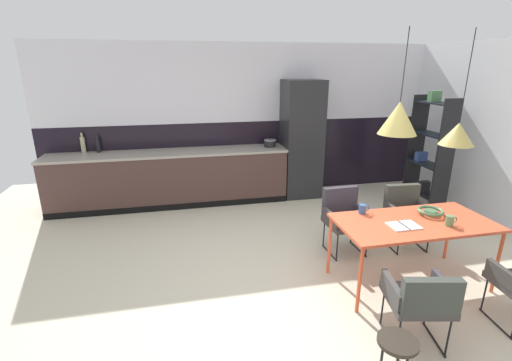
# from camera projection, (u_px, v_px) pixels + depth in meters

# --- Properties ---
(ground_plane) EXTENTS (9.03, 9.03, 0.00)m
(ground_plane) POSITION_uv_depth(u_px,v_px,m) (303.00, 289.00, 3.81)
(ground_plane) COLOR beige
(back_wall_splashback_dark) EXTENTS (6.95, 0.12, 1.32)m
(back_wall_splashback_dark) POSITION_uv_depth(u_px,v_px,m) (247.00, 157.00, 6.57)
(back_wall_splashback_dark) COLOR black
(back_wall_splashback_dark) RESTS_ON ground
(back_wall_panel_upper) EXTENTS (6.95, 0.12, 1.32)m
(back_wall_panel_upper) POSITION_uv_depth(u_px,v_px,m) (247.00, 83.00, 6.17)
(back_wall_panel_upper) COLOR silver
(back_wall_panel_upper) RESTS_ON back_wall_splashback_dark
(kitchen_counter) EXTENTS (3.91, 0.63, 0.92)m
(kitchen_counter) POSITION_uv_depth(u_px,v_px,m) (171.00, 178.00, 6.02)
(kitchen_counter) COLOR #48302C
(kitchen_counter) RESTS_ON ground
(refrigerator_column) EXTENTS (0.66, 0.60, 2.05)m
(refrigerator_column) POSITION_uv_depth(u_px,v_px,m) (301.00, 140.00, 6.31)
(refrigerator_column) COLOR #232326
(refrigerator_column) RESTS_ON ground
(dining_table) EXTENTS (1.62, 0.79, 0.73)m
(dining_table) POSITION_uv_depth(u_px,v_px,m) (414.00, 225.00, 3.73)
(dining_table) COLOR #DD5532
(dining_table) RESTS_ON ground
(armchair_far_side) EXTENTS (0.52, 0.50, 0.80)m
(armchair_far_side) POSITION_uv_depth(u_px,v_px,m) (405.00, 209.00, 4.62)
(armchair_far_side) COLOR #3D3736
(armchair_far_side) RESTS_ON ground
(armchair_head_of_table) EXTENTS (0.50, 0.49, 0.81)m
(armchair_head_of_table) POSITION_uv_depth(u_px,v_px,m) (344.00, 213.00, 4.50)
(armchair_head_of_table) COLOR #3D3736
(armchair_head_of_table) RESTS_ON ground
(armchair_by_stool) EXTENTS (0.57, 0.56, 0.73)m
(armchair_by_stool) POSITION_uv_depth(u_px,v_px,m) (422.00, 297.00, 2.89)
(armchair_by_stool) COLOR #3D3736
(armchair_by_stool) RESTS_ON ground
(fruit_bowl) EXTENTS (0.27, 0.27, 0.06)m
(fruit_bowl) POSITION_uv_depth(u_px,v_px,m) (431.00, 211.00, 3.87)
(fruit_bowl) COLOR #4C704C
(fruit_bowl) RESTS_ON dining_table
(open_book) EXTENTS (0.30, 0.22, 0.02)m
(open_book) POSITION_uv_depth(u_px,v_px,m) (404.00, 226.00, 3.60)
(open_book) COLOR white
(open_book) RESTS_ON dining_table
(mug_tall_blue) EXTENTS (0.12, 0.08, 0.10)m
(mug_tall_blue) POSITION_uv_depth(u_px,v_px,m) (363.00, 209.00, 3.90)
(mug_tall_blue) COLOR #335B93
(mug_tall_blue) RESTS_ON dining_table
(mug_short_terracotta) EXTENTS (0.13, 0.08, 0.11)m
(mug_short_terracotta) POSITION_uv_depth(u_px,v_px,m) (450.00, 221.00, 3.60)
(mug_short_terracotta) COLOR #5B8456
(mug_short_terracotta) RESTS_ON dining_table
(cooking_pot) EXTENTS (0.21, 0.21, 0.15)m
(cooking_pot) POSITION_uv_depth(u_px,v_px,m) (270.00, 143.00, 6.23)
(cooking_pot) COLOR black
(cooking_pot) RESTS_ON kitchen_counter
(bottle_oil_tall) EXTENTS (0.07, 0.07, 0.33)m
(bottle_oil_tall) POSITION_uv_depth(u_px,v_px,m) (83.00, 144.00, 5.79)
(bottle_oil_tall) COLOR tan
(bottle_oil_tall) RESTS_ON kitchen_counter
(bottle_spice_small) EXTENTS (0.07, 0.07, 0.28)m
(bottle_spice_small) POSITION_uv_depth(u_px,v_px,m) (98.00, 145.00, 5.82)
(bottle_spice_small) COLOR black
(bottle_spice_small) RESTS_ON kitchen_counter
(side_stool) EXTENTS (0.29, 0.29, 0.44)m
(side_stool) POSITION_uv_depth(u_px,v_px,m) (397.00, 346.00, 2.52)
(side_stool) COLOR #2D261E
(side_stool) RESTS_ON ground
(open_shelf_unit) EXTENTS (0.30, 0.74, 1.90)m
(open_shelf_unit) POSITION_uv_depth(u_px,v_px,m) (429.00, 152.00, 5.76)
(open_shelf_unit) COLOR black
(open_shelf_unit) RESTS_ON ground
(pendant_lamp_over_table_near) EXTENTS (0.36, 0.36, 0.95)m
(pendant_lamp_over_table_near) POSITION_uv_depth(u_px,v_px,m) (398.00, 118.00, 3.33)
(pendant_lamp_over_table_near) COLOR black
(pendant_lamp_over_table_far) EXTENTS (0.33, 0.33, 1.08)m
(pendant_lamp_over_table_far) POSITION_uv_depth(u_px,v_px,m) (458.00, 134.00, 3.49)
(pendant_lamp_over_table_far) COLOR black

